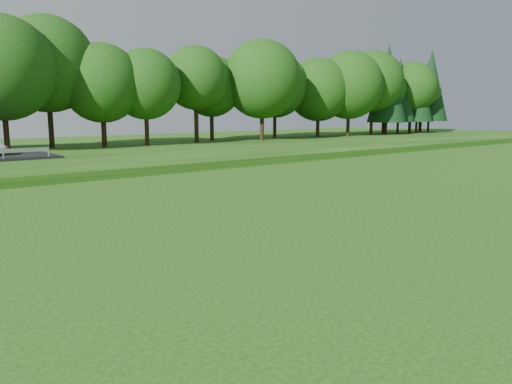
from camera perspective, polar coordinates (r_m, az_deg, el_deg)
berm at (r=50.90m, az=-10.15°, el=4.78°), size 130.00×30.00×0.60m
walking_path at (r=39.34m, az=-0.12°, el=3.20°), size 130.00×1.60×0.04m
treeline at (r=54.41m, az=-12.50°, el=13.22°), size 104.00×7.00×15.00m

